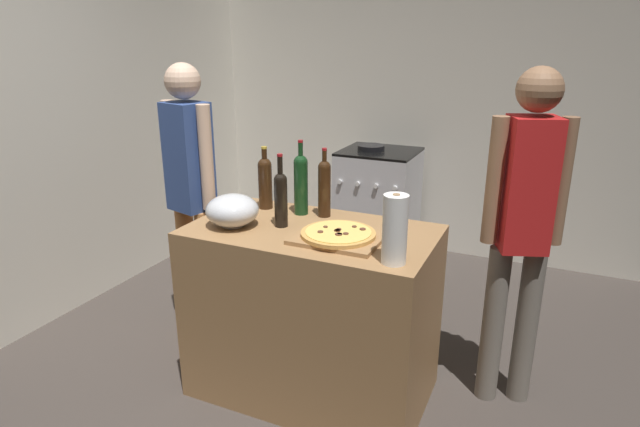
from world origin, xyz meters
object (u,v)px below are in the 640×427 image
object	(u,v)px
wine_bottle_amber	(301,182)
person_in_stripes	(191,186)
pizza	(338,233)
paper_towel_roll	(395,230)
wine_bottle_green	(324,186)
wine_bottle_clear	(281,197)
wine_bottle_dark	(265,181)
stove	(378,204)
person_in_red	(523,222)
mixing_bowl	(232,210)

from	to	relation	value
wine_bottle_amber	person_in_stripes	distance (m)	0.76
pizza	paper_towel_roll	xyz separation A→B (m)	(0.31, -0.15, 0.12)
wine_bottle_green	wine_bottle_clear	bearing A→B (deg)	-119.69
wine_bottle_dark	wine_bottle_green	bearing A→B (deg)	0.69
wine_bottle_amber	wine_bottle_clear	size ratio (longest dim) A/B	1.08
paper_towel_roll	wine_bottle_dark	distance (m)	0.96
stove	person_in_red	world-z (taller)	person_in_red
wine_bottle_dark	person_in_red	xyz separation A→B (m)	(1.31, 0.15, -0.09)
wine_bottle_dark	paper_towel_roll	bearing A→B (deg)	-26.69
stove	person_in_stripes	world-z (taller)	person_in_stripes
wine_bottle_amber	wine_bottle_green	bearing A→B (deg)	6.11
paper_towel_roll	person_in_red	size ratio (longest dim) A/B	0.18
wine_bottle_dark	wine_bottle_amber	distance (m)	0.22
pizza	wine_bottle_clear	size ratio (longest dim) A/B	0.96
mixing_bowl	wine_bottle_dark	xyz separation A→B (m)	(0.00, 0.32, 0.07)
wine_bottle_clear	person_in_stripes	world-z (taller)	person_in_stripes
wine_bottle_dark	pizza	bearing A→B (deg)	-27.27
paper_towel_roll	wine_bottle_clear	xyz separation A→B (m)	(-0.64, 0.21, 0.01)
wine_bottle_amber	wine_bottle_clear	distance (m)	0.22
wine_bottle_amber	wine_bottle_clear	bearing A→B (deg)	-90.75
mixing_bowl	wine_bottle_dark	size ratio (longest dim) A/B	0.77
mixing_bowl	paper_towel_roll	xyz separation A→B (m)	(0.86, -0.11, 0.07)
wine_bottle_dark	wine_bottle_clear	world-z (taller)	wine_bottle_clear
paper_towel_roll	wine_bottle_dark	xyz separation A→B (m)	(-0.86, 0.43, 0.01)
wine_bottle_dark	mixing_bowl	bearing A→B (deg)	-90.41
mixing_bowl	wine_bottle_amber	size ratio (longest dim) A/B	0.66
wine_bottle_amber	person_in_red	xyz separation A→B (m)	(1.09, 0.16, -0.11)
pizza	wine_bottle_amber	world-z (taller)	wine_bottle_amber
mixing_bowl	wine_bottle_clear	world-z (taller)	wine_bottle_clear
person_in_stripes	wine_bottle_dark	bearing A→B (deg)	-3.45
wine_bottle_dark	wine_bottle_clear	size ratio (longest dim) A/B	0.94
wine_bottle_green	wine_bottle_dark	bearing A→B (deg)	-179.31
pizza	mixing_bowl	world-z (taller)	mixing_bowl
mixing_bowl	paper_towel_roll	world-z (taller)	paper_towel_roll
wine_bottle_green	person_in_stripes	distance (m)	0.88
wine_bottle_dark	wine_bottle_amber	size ratio (longest dim) A/B	0.86
pizza	person_in_red	xyz separation A→B (m)	(0.77, 0.43, 0.03)
stove	person_in_red	bearing A→B (deg)	-51.60
wine_bottle_dark	stove	distance (m)	1.80
wine_bottle_clear	wine_bottle_green	size ratio (longest dim) A/B	1.01
person_in_red	wine_bottle_clear	bearing A→B (deg)	-161.09
wine_bottle_amber	stove	xyz separation A→B (m)	(-0.13, 1.70, -0.62)
pizza	mixing_bowl	xyz separation A→B (m)	(-0.55, -0.04, 0.05)
person_in_red	mixing_bowl	bearing A→B (deg)	-160.22
wine_bottle_clear	person_in_stripes	distance (m)	0.79
paper_towel_roll	person_in_stripes	size ratio (longest dim) A/B	0.18
wine_bottle_amber	wine_bottle_green	size ratio (longest dim) A/B	1.09
wine_bottle_amber	person_in_stripes	bearing A→B (deg)	176.84
pizza	wine_bottle_clear	world-z (taller)	wine_bottle_clear
wine_bottle_clear	person_in_stripes	size ratio (longest dim) A/B	0.22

